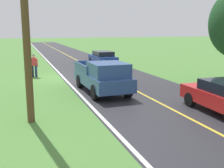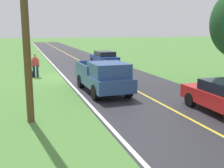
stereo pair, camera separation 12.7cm
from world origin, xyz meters
name	(u,v)px [view 1 (the left image)]	position (x,y,z in m)	size (l,w,h in m)	color
ground_plane	(52,78)	(0.00, 0.00, 0.00)	(200.00, 200.00, 0.00)	#4C7F38
road_surface	(105,75)	(-4.18, 0.00, 0.00)	(7.06, 120.00, 0.00)	#28282D
lane_edge_line	(63,77)	(-0.83, 0.00, 0.01)	(0.16, 117.60, 0.00)	silver
lane_centre_line	(105,75)	(-4.18, 0.00, 0.01)	(0.14, 117.60, 0.00)	gold
hitchhiker_walking	(34,64)	(1.22, -0.68, 0.98)	(0.62, 0.51, 1.75)	navy
suitcase_carried	(29,74)	(1.63, -0.56, 0.24)	(0.20, 0.46, 0.48)	black
pickup_truck_passing	(103,76)	(-2.19, 6.05, 0.97)	(2.20, 5.45, 1.82)	#2D4C84
sedan_near_oncoming	(103,58)	(-5.78, -5.90, 0.75)	(1.98, 4.43, 1.41)	navy
utility_pole_roadside	(25,9)	(1.94, 9.93, 4.29)	(0.28, 0.28, 8.57)	brown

